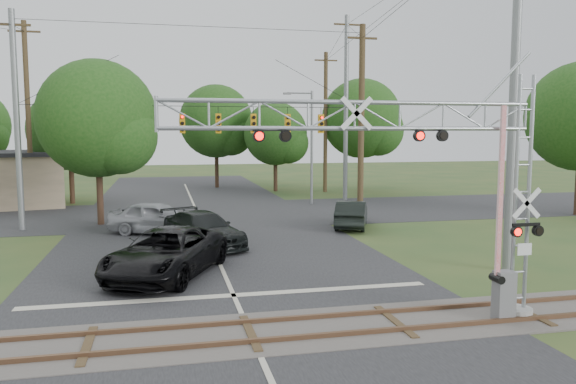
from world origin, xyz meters
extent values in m
plane|color=#2C4922|center=(0.00, 0.00, 0.00)|extent=(160.00, 160.00, 0.00)
cube|color=#232426|center=(0.00, 10.00, 0.01)|extent=(14.00, 90.00, 0.02)
cube|color=#232426|center=(0.00, 24.00, 0.01)|extent=(90.00, 12.00, 0.02)
cube|color=#4D4842|center=(0.00, 2.00, 0.02)|extent=(90.00, 3.20, 0.05)
cube|color=brown|center=(0.00, 1.28, 0.09)|extent=(90.00, 0.12, 0.14)
cube|color=brown|center=(0.00, 2.72, 0.09)|extent=(90.00, 0.12, 0.14)
cylinder|color=gray|center=(7.55, 1.70, 0.14)|extent=(0.84, 0.84, 0.28)
cube|color=silver|center=(7.50, 1.42, 2.02)|extent=(0.42, 0.03, 0.33)
cube|color=slate|center=(6.99, 1.51, 0.70)|extent=(0.52, 0.42, 1.41)
cube|color=red|center=(6.75, 1.51, 3.56)|extent=(0.13, 0.08, 4.69)
cylinder|color=slate|center=(-9.50, 20.00, 5.75)|extent=(0.32, 0.32, 11.50)
cylinder|color=#412E1E|center=(9.50, 20.00, 5.75)|extent=(0.36, 0.36, 11.50)
cylinder|color=black|center=(0.00, 20.00, 6.65)|extent=(19.00, 0.03, 0.03)
cube|color=orange|center=(-7.00, 20.00, 5.70)|extent=(0.30, 0.30, 1.10)
cube|color=orange|center=(-5.00, 20.00, 5.70)|extent=(0.30, 0.30, 1.10)
cube|color=orange|center=(-3.00, 20.00, 5.70)|extent=(0.30, 0.30, 1.10)
cube|color=orange|center=(-1.00, 20.00, 5.70)|extent=(0.30, 0.30, 1.10)
cube|color=orange|center=(1.00, 20.00, 5.70)|extent=(0.30, 0.30, 1.10)
cube|color=orange|center=(3.00, 20.00, 5.70)|extent=(0.30, 0.30, 1.10)
cube|color=orange|center=(5.00, 20.00, 5.70)|extent=(0.30, 0.30, 1.10)
cube|color=orange|center=(7.00, 20.00, 5.70)|extent=(0.30, 0.30, 1.10)
imported|color=black|center=(-2.07, 8.48, 0.86)|extent=(5.19, 6.85, 1.73)
imported|color=black|center=(-0.38, 13.60, 0.78)|extent=(4.16, 5.84, 1.57)
imported|color=#94969B|center=(-2.45, 17.27, 0.84)|extent=(5.31, 3.82, 1.68)
imported|color=black|center=(7.94, 17.04, 0.74)|extent=(3.17, 4.76, 1.48)
cylinder|color=slate|center=(8.39, 27.22, 4.07)|extent=(0.18, 0.18, 8.15)
cylinder|color=slate|center=(7.48, 27.22, 7.97)|extent=(1.81, 0.11, 0.11)
cube|color=slate|center=(6.58, 27.22, 7.92)|extent=(0.54, 0.23, 0.14)
cylinder|color=#412E1E|center=(-10.76, 28.51, 6.23)|extent=(0.34, 0.34, 12.47)
cube|color=#412E1E|center=(-10.76, 28.51, 11.77)|extent=(2.00, 0.12, 0.12)
cylinder|color=slate|center=(11.51, 28.91, 6.94)|extent=(0.34, 0.34, 13.88)
cube|color=#412E1E|center=(11.51, 28.91, 13.18)|extent=(2.00, 0.12, 0.12)
cylinder|color=slate|center=(10.51, 6.60, 6.93)|extent=(0.34, 0.34, 13.85)
cylinder|color=#412E1E|center=(11.73, 35.11, 6.01)|extent=(0.34, 0.34, 12.03)
cube|color=#412E1E|center=(11.73, 35.11, 11.33)|extent=(2.00, 0.12, 0.12)
cylinder|color=#3D281B|center=(-8.64, 31.45, 1.92)|extent=(0.36, 0.36, 3.83)
sphere|color=#1B4614|center=(-8.64, 31.45, 5.40)|extent=(5.93, 5.93, 5.93)
cylinder|color=#3D281B|center=(-5.60, 21.01, 2.11)|extent=(0.36, 0.36, 4.23)
sphere|color=#1B4614|center=(-5.60, 21.01, 5.96)|extent=(6.54, 6.54, 6.54)
cylinder|color=#3D281B|center=(2.86, 41.11, 2.21)|extent=(0.36, 0.36, 4.42)
sphere|color=#1B4614|center=(2.86, 41.11, 6.23)|extent=(6.83, 6.83, 6.83)
cylinder|color=#3D281B|center=(7.62, 36.70, 1.80)|extent=(0.36, 0.36, 3.61)
sphere|color=#1B4614|center=(7.62, 36.70, 5.09)|extent=(5.58, 5.58, 5.58)
cylinder|color=#3D281B|center=(15.23, 35.71, 2.28)|extent=(0.36, 0.36, 4.56)
sphere|color=#1B4614|center=(15.23, 35.71, 6.42)|extent=(7.04, 7.04, 7.04)
camera|label=1|loc=(-2.11, -11.88, 5.20)|focal=35.00mm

